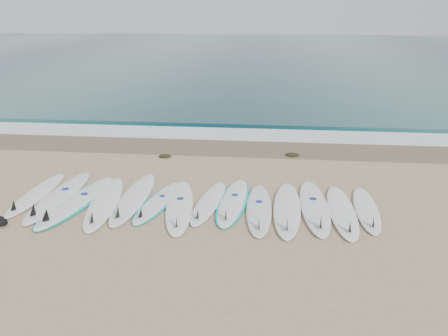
{
  "coord_description": "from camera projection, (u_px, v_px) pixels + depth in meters",
  "views": [
    {
      "loc": [
        1.47,
        -8.46,
        4.03
      ],
      "look_at": [
        0.51,
        1.24,
        0.4
      ],
      "focal_mm": 35.0,
      "sensor_mm": 36.0,
      "label": 1
    }
  ],
  "objects": [
    {
      "name": "ground",
      "position": [
        195.0,
        204.0,
        9.43
      ],
      "size": [
        120.0,
        120.0,
        0.0
      ],
      "primitive_type": "plane",
      "color": "tan"
    },
    {
      "name": "ocean",
      "position": [
        252.0,
        53.0,
        39.74
      ],
      "size": [
        120.0,
        55.0,
        0.03
      ],
      "primitive_type": "cube",
      "color": "#1E4F52",
      "rests_on": "ground"
    },
    {
      "name": "wet_sand_band",
      "position": [
        217.0,
        147.0,
        13.26
      ],
      "size": [
        120.0,
        1.8,
        0.01
      ],
      "primitive_type": "cube",
      "color": "brown",
      "rests_on": "ground"
    },
    {
      "name": "foam_band",
      "position": [
        221.0,
        134.0,
        14.56
      ],
      "size": [
        120.0,
        1.4,
        0.04
      ],
      "primitive_type": "cube",
      "color": "silver",
      "rests_on": "ground"
    },
    {
      "name": "wave_crest",
      "position": [
        226.0,
        122.0,
        15.94
      ],
      "size": [
        120.0,
        1.0,
        0.1
      ],
      "primitive_type": "cube",
      "color": "#1E4F52",
      "rests_on": "ground"
    },
    {
      "name": "surfboard_0",
      "position": [
        35.0,
        195.0,
        9.78
      ],
      "size": [
        0.53,
        2.5,
        0.32
      ],
      "rotation": [
        0.0,
        0.0,
        -0.01
      ],
      "color": "white",
      "rests_on": "ground"
    },
    {
      "name": "surfboard_1",
      "position": [
        58.0,
        197.0,
        9.65
      ],
      "size": [
        0.68,
        2.91,
        0.37
      ],
      "rotation": [
        0.0,
        0.0,
        -0.03
      ],
      "color": "white",
      "rests_on": "ground"
    },
    {
      "name": "surfboard_2",
      "position": [
        76.0,
        202.0,
        9.44
      ],
      "size": [
        1.16,
        2.96,
        0.37
      ],
      "rotation": [
        0.0,
        0.0,
        -0.17
      ],
      "color": "white",
      "rests_on": "ground"
    },
    {
      "name": "surfboard_3",
      "position": [
        104.0,
        203.0,
        9.35
      ],
      "size": [
        0.93,
        2.86,
        0.36
      ],
      "rotation": [
        0.0,
        0.0,
        0.13
      ],
      "color": "white",
      "rests_on": "ground"
    },
    {
      "name": "surfboard_4",
      "position": [
        133.0,
        199.0,
        9.56
      ],
      "size": [
        0.61,
        2.85,
        0.36
      ],
      "rotation": [
        0.0,
        0.0,
        -0.01
      ],
      "color": "white",
      "rests_on": "ground"
    },
    {
      "name": "surfboard_5",
      "position": [
        157.0,
        202.0,
        9.44
      ],
      "size": [
        0.95,
        2.37,
        0.29
      ],
      "rotation": [
        0.0,
        0.0,
        -0.17
      ],
      "color": "white",
      "rests_on": "ground"
    },
    {
      "name": "surfboard_6",
      "position": [
        179.0,
        207.0,
        9.18
      ],
      "size": [
        0.94,
        2.78,
        0.35
      ],
      "rotation": [
        0.0,
        0.0,
        0.14
      ],
      "color": "white",
      "rests_on": "ground"
    },
    {
      "name": "surfboard_7",
      "position": [
        208.0,
        203.0,
        9.38
      ],
      "size": [
        0.79,
        2.38,
        0.3
      ],
      "rotation": [
        0.0,
        0.0,
        -0.13
      ],
      "color": "white",
      "rests_on": "ground"
    },
    {
      "name": "surfboard_8",
      "position": [
        233.0,
        202.0,
        9.45
      ],
      "size": [
        0.81,
        2.6,
        0.32
      ],
      "rotation": [
        0.0,
        0.0,
        -0.08
      ],
      "color": "white",
      "rests_on": "ground"
    },
    {
      "name": "surfboard_9",
      "position": [
        259.0,
        209.0,
        9.07
      ],
      "size": [
        0.58,
        2.56,
        0.33
      ],
      "rotation": [
        0.0,
        0.0,
        0.02
      ],
      "color": "silver",
      "rests_on": "ground"
    },
    {
      "name": "surfboard_10",
      "position": [
        287.0,
        209.0,
        9.07
      ],
      "size": [
        0.68,
        2.77,
        0.35
      ],
      "rotation": [
        0.0,
        0.0,
        -0.04
      ],
      "color": "white",
      "rests_on": "ground"
    },
    {
      "name": "surfboard_11",
      "position": [
        315.0,
        207.0,
        9.16
      ],
      "size": [
        0.63,
        2.81,
        0.36
      ],
      "rotation": [
        0.0,
        0.0,
        0.02
      ],
      "color": "white",
      "rests_on": "ground"
    },
    {
      "name": "surfboard_12",
      "position": [
        342.0,
        212.0,
        8.96
      ],
      "size": [
        0.56,
        2.62,
        0.33
      ],
      "rotation": [
        0.0,
        0.0,
        -0.01
      ],
      "color": "white",
      "rests_on": "ground"
    },
    {
      "name": "surfboard_13",
      "position": [
        367.0,
        210.0,
        9.06
      ],
      "size": [
        0.62,
        2.33,
        0.3
      ],
      "rotation": [
        0.0,
        0.0,
        -0.06
      ],
      "color": "white",
      "rests_on": "ground"
    },
    {
      "name": "seaweed_near",
      "position": [
        165.0,
        156.0,
        12.37
      ],
      "size": [
        0.36,
        0.28,
        0.07
      ],
      "primitive_type": "ellipsoid",
      "color": "black",
      "rests_on": "ground"
    },
    {
      "name": "seaweed_far",
      "position": [
        292.0,
        155.0,
        12.46
      ],
      "size": [
        0.4,
        0.31,
        0.08
      ],
      "primitive_type": "ellipsoid",
      "color": "black",
      "rests_on": "ground"
    }
  ]
}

